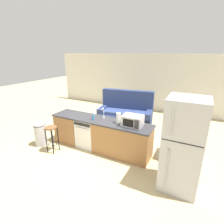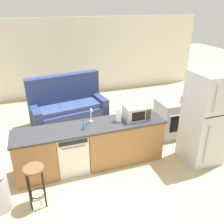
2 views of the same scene
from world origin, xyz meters
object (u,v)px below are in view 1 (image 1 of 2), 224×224
object	(u,v)px
microwave	(133,121)
couch	(126,113)
bar_stool	(52,134)
refrigerator	(183,146)
soap_bottle	(93,117)
paper_towel_roll	(118,118)
kettle	(196,127)
trash_bin	(40,133)
dishwasher	(88,132)
stove_range	(185,144)

from	to	relation	value
microwave	couch	xyz separation A→B (m)	(-1.08, 2.14, -0.65)
bar_stool	microwave	bearing A→B (deg)	19.56
refrigerator	couch	size ratio (longest dim) A/B	0.90
soap_bottle	couch	size ratio (longest dim) A/B	0.08
paper_towel_roll	kettle	bearing A→B (deg)	13.23
bar_stool	refrigerator	bearing A→B (deg)	3.18
trash_bin	couch	bearing A→B (deg)	60.61
dishwasher	microwave	world-z (taller)	microwave
dishwasher	bar_stool	bearing A→B (deg)	-133.83
paper_towel_roll	stove_range	bearing A→B (deg)	18.59
dishwasher	couch	bearing A→B (deg)	82.61
stove_range	bar_stool	distance (m)	3.54
trash_bin	stove_range	bearing A→B (deg)	16.96
dishwasher	refrigerator	xyz separation A→B (m)	(2.60, -0.55, 0.53)
kettle	trash_bin	world-z (taller)	kettle
dishwasher	paper_towel_roll	xyz separation A→B (m)	(0.97, -0.00, 0.62)
paper_towel_roll	couch	distance (m)	2.34
bar_stool	trash_bin	xyz separation A→B (m)	(-0.58, 0.10, -0.16)
paper_towel_roll	trash_bin	size ratio (longest dim) A/B	0.38
soap_bottle	bar_stool	bearing A→B (deg)	-145.92
dishwasher	paper_towel_roll	distance (m)	1.15
stove_range	couch	bearing A→B (deg)	145.67
kettle	trash_bin	size ratio (longest dim) A/B	0.28
stove_range	trash_bin	distance (m)	4.06
paper_towel_roll	trash_bin	xyz separation A→B (m)	(-2.25, -0.64, -0.66)
paper_towel_roll	soap_bottle	xyz separation A→B (m)	(-0.72, -0.09, -0.07)
stove_range	couch	size ratio (longest dim) A/B	0.43
dishwasher	stove_range	distance (m)	2.66
microwave	bar_stool	size ratio (longest dim) A/B	0.68
refrigerator	bar_stool	bearing A→B (deg)	-176.82
stove_range	couch	xyz separation A→B (m)	(-2.32, 1.59, -0.06)
paper_towel_roll	couch	bearing A→B (deg)	107.95
paper_towel_roll	trash_bin	distance (m)	2.43
microwave	refrigerator	bearing A→B (deg)	-23.80
stove_range	couch	world-z (taller)	couch
microwave	bar_stool	distance (m)	2.24
stove_range	soap_bottle	bearing A→B (deg)	-164.87
kettle	bar_stool	bearing A→B (deg)	-161.59
stove_range	trash_bin	world-z (taller)	stove_range
soap_bottle	kettle	xyz separation A→B (m)	(2.52, 0.51, 0.01)
soap_bottle	trash_bin	bearing A→B (deg)	-160.32
stove_range	bar_stool	xyz separation A→B (m)	(-3.30, -1.28, 0.08)
dishwasher	bar_stool	size ratio (longest dim) A/B	1.14
kettle	microwave	bearing A→B (deg)	-163.28
refrigerator	paper_towel_roll	bearing A→B (deg)	161.39
stove_range	kettle	size ratio (longest dim) A/B	4.39
dishwasher	stove_range	size ratio (longest dim) A/B	0.93
refrigerator	trash_bin	xyz separation A→B (m)	(-3.88, -0.09, -0.57)
stove_range	refrigerator	world-z (taller)	refrigerator
dishwasher	stove_range	xyz separation A→B (m)	(2.60, 0.55, 0.03)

